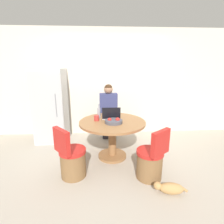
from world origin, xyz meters
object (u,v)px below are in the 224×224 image
object	(u,v)px
fruit_bowl	(114,121)
chair_near_left_corner	(72,160)
person_seated	(108,110)
laptop	(111,116)
bottle	(99,113)
cat	(170,188)
refrigerator	(51,106)
dining_table	(112,131)
chair_near_right_corner	(151,162)

from	to	relation	value
fruit_bowl	chair_near_left_corner	bearing A→B (deg)	-145.42
person_seated	laptop	size ratio (longest dim) A/B	3.81
laptop	bottle	bearing A→B (deg)	-9.20
laptop	cat	distance (m)	1.61
refrigerator	chair_near_left_corner	size ratio (longest dim) A/B	1.98
dining_table	cat	bearing A→B (deg)	-55.81
person_seated	fruit_bowl	size ratio (longest dim) A/B	4.19
refrigerator	chair_near_left_corner	xyz separation A→B (m)	(0.68, -1.51, -0.55)
refrigerator	fruit_bowl	bearing A→B (deg)	-36.78
cat	chair_near_right_corner	bearing A→B (deg)	-54.44
chair_near_right_corner	cat	xyz separation A→B (m)	(0.18, -0.37, -0.20)
chair_near_left_corner	chair_near_right_corner	distance (m)	1.23
chair_near_right_corner	bottle	bearing A→B (deg)	-87.21
fruit_bowl	bottle	world-z (taller)	bottle
laptop	chair_near_left_corner	bearing A→B (deg)	49.09
chair_near_left_corner	laptop	xyz separation A→B (m)	(0.66, 0.76, 0.49)
refrigerator	chair_near_right_corner	xyz separation A→B (m)	(1.91, -1.63, -0.55)
chair_near_left_corner	person_seated	bearing A→B (deg)	-64.91
chair_near_right_corner	person_seated	world-z (taller)	person_seated
chair_near_left_corner	person_seated	world-z (taller)	person_seated
refrigerator	person_seated	distance (m)	1.33
laptop	bottle	size ratio (longest dim) A/B	1.24
refrigerator	chair_near_right_corner	bearing A→B (deg)	-40.43
dining_table	chair_near_left_corner	bearing A→B (deg)	-139.27
fruit_bowl	refrigerator	bearing A→B (deg)	143.22
dining_table	fruit_bowl	world-z (taller)	fruit_bowl
laptop	chair_near_right_corner	bearing A→B (deg)	122.54
bottle	refrigerator	bearing A→B (deg)	147.58
chair_near_left_corner	person_seated	distance (m)	1.62
person_seated	bottle	world-z (taller)	person_seated
chair_near_left_corner	chair_near_right_corner	xyz separation A→B (m)	(1.23, -0.12, 0.00)
dining_table	chair_near_right_corner	bearing A→B (deg)	-51.87
refrigerator	fruit_bowl	world-z (taller)	refrigerator
refrigerator	chair_near_right_corner	size ratio (longest dim) A/B	1.98
chair_near_right_corner	person_seated	distance (m)	1.71
laptop	fruit_bowl	xyz separation A→B (m)	(0.03, -0.29, -0.02)
chair_near_right_corner	person_seated	size ratio (longest dim) A/B	0.63
refrigerator	person_seated	xyz separation A→B (m)	(1.32, -0.09, -0.11)
dining_table	laptop	size ratio (longest dim) A/B	3.52
dining_table	laptop	distance (m)	0.30
refrigerator	dining_table	world-z (taller)	refrigerator
chair_near_left_corner	chair_near_right_corner	bearing A→B (deg)	-136.30
refrigerator	dining_table	bearing A→B (deg)	-34.26
dining_table	chair_near_right_corner	distance (m)	0.93
refrigerator	laptop	world-z (taller)	refrigerator
chair_near_left_corner	bottle	xyz separation A→B (m)	(0.43, 0.80, 0.55)
cat	dining_table	bearing A→B (deg)	-45.81
chair_near_left_corner	bottle	size ratio (longest dim) A/B	2.99
refrigerator	chair_near_right_corner	distance (m)	2.57
refrigerator	fruit_bowl	distance (m)	1.72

